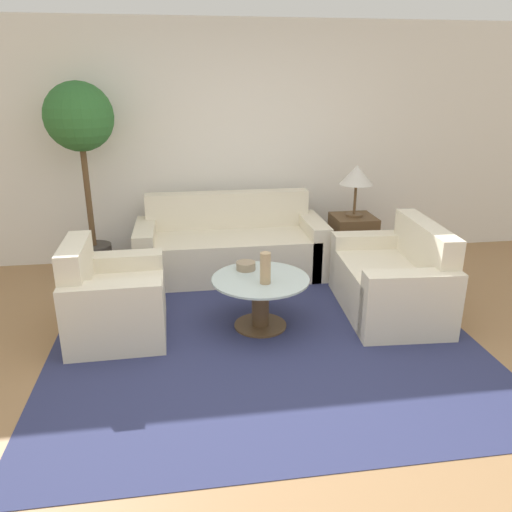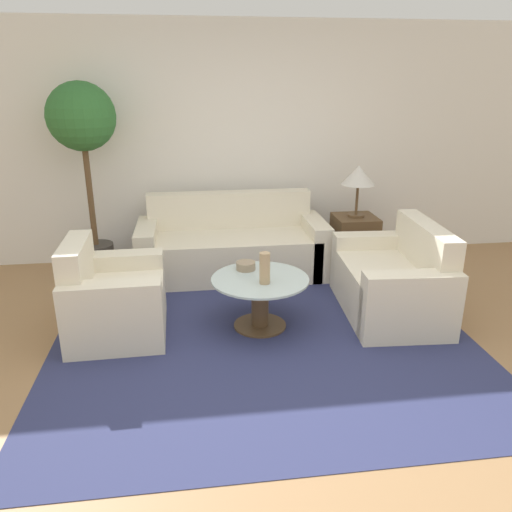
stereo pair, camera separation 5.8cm
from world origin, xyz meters
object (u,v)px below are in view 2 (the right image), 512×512
object	(u,v)px
loveseat	(396,283)
table_lamp	(358,177)
vase	(265,268)
potted_plant	(84,137)
coffee_table	(260,296)
armchair	(110,301)
bowl	(246,266)
sofa_main	(232,247)

from	to	relation	value
loveseat	table_lamp	size ratio (longest dim) A/B	2.33
table_lamp	vase	world-z (taller)	table_lamp
loveseat	potted_plant	world-z (taller)	potted_plant
loveseat	coffee_table	distance (m)	1.25
armchair	loveseat	size ratio (longest dim) A/B	0.69
coffee_table	bowl	world-z (taller)	bowl
coffee_table	potted_plant	bearing A→B (deg)	137.45
loveseat	bowl	xyz separation A→B (m)	(-1.34, 0.09, 0.20)
armchair	loveseat	distance (m)	2.47
potted_plant	vase	world-z (taller)	potted_plant
sofa_main	vase	world-z (taller)	sofa_main
potted_plant	bowl	distance (m)	2.14
armchair	coffee_table	world-z (taller)	armchair
coffee_table	vase	size ratio (longest dim) A/B	3.13
bowl	loveseat	bearing A→B (deg)	-3.88
armchair	vase	world-z (taller)	armchair
loveseat	bowl	distance (m)	1.36
table_lamp	bowl	distance (m)	1.79
coffee_table	table_lamp	distance (m)	1.93
vase	sofa_main	bearing A→B (deg)	95.64
vase	coffee_table	bearing A→B (deg)	101.00
sofa_main	loveseat	world-z (taller)	sofa_main
armchair	coffee_table	size ratio (longest dim) A/B	1.10
armchair	table_lamp	bearing A→B (deg)	-64.80
sofa_main	loveseat	distance (m)	1.80
table_lamp	bowl	bearing A→B (deg)	-141.20
table_lamp	sofa_main	bearing A→B (deg)	179.05
potted_plant	armchair	bearing A→B (deg)	-76.47
sofa_main	potted_plant	xyz separation A→B (m)	(-1.44, 0.12, 1.17)
armchair	table_lamp	distance (m)	2.85
loveseat	vase	xyz separation A→B (m)	(-1.22, -0.23, 0.29)
armchair	loveseat	xyz separation A→B (m)	(2.47, 0.06, 0.00)
sofa_main	loveseat	bearing A→B (deg)	-40.95
loveseat	table_lamp	xyz separation A→B (m)	(-0.01, 1.16, 0.74)
sofa_main	vase	bearing A→B (deg)	-84.36
sofa_main	armchair	size ratio (longest dim) A/B	2.21
sofa_main	coffee_table	size ratio (longest dim) A/B	2.43
loveseat	coffee_table	bearing A→B (deg)	-80.84
coffee_table	sofa_main	bearing A→B (deg)	95.18
armchair	vase	size ratio (longest dim) A/B	3.45
sofa_main	table_lamp	world-z (taller)	table_lamp
potted_plant	vase	bearing A→B (deg)	-44.29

